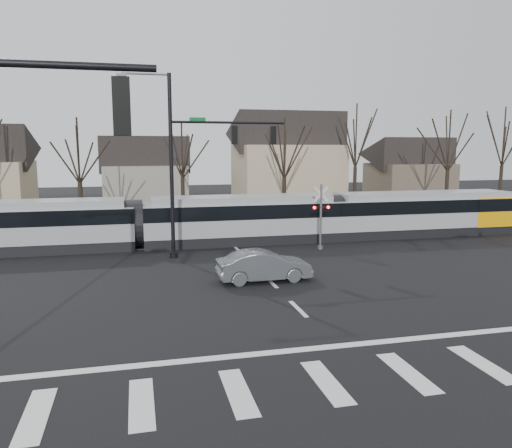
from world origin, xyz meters
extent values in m
plane|color=black|center=(0.00, 0.00, 0.00)|extent=(140.00, 140.00, 0.00)
cube|color=#38331E|center=(0.00, 32.00, 0.01)|extent=(140.00, 28.00, 0.01)
cube|color=silver|center=(-8.40, -4.00, 0.01)|extent=(0.60, 2.60, 0.01)
cube|color=silver|center=(-6.00, -4.00, 0.01)|extent=(0.60, 2.60, 0.01)
cube|color=silver|center=(-3.60, -4.00, 0.01)|extent=(0.60, 2.60, 0.01)
cube|color=silver|center=(-1.20, -4.00, 0.01)|extent=(0.60, 2.60, 0.01)
cube|color=silver|center=(1.20, -4.00, 0.01)|extent=(0.60, 2.60, 0.01)
cube|color=silver|center=(3.60, -4.00, 0.01)|extent=(0.60, 2.60, 0.01)
cube|color=silver|center=(0.00, -1.80, 0.01)|extent=(28.00, 0.35, 0.01)
cube|color=silver|center=(0.00, 2.00, 0.01)|extent=(0.18, 2.00, 0.01)
cube|color=silver|center=(0.00, 6.00, 0.01)|extent=(0.18, 2.00, 0.01)
cube|color=silver|center=(0.00, 10.00, 0.01)|extent=(0.18, 2.00, 0.01)
cube|color=silver|center=(0.00, 14.00, 0.01)|extent=(0.18, 2.00, 0.01)
cube|color=silver|center=(0.00, 18.00, 0.01)|extent=(0.18, 2.00, 0.01)
cube|color=silver|center=(0.00, 22.00, 0.01)|extent=(0.18, 2.00, 0.01)
cube|color=silver|center=(0.00, 26.00, 0.01)|extent=(0.18, 2.00, 0.01)
cube|color=silver|center=(0.00, 30.00, 0.01)|extent=(0.18, 2.00, 0.01)
cube|color=#59595E|center=(0.00, 15.10, 0.03)|extent=(90.00, 0.12, 0.06)
cube|color=#59595E|center=(0.00, 16.50, 0.03)|extent=(90.00, 0.12, 0.06)
cube|color=gray|center=(-13.00, 16.00, 1.54)|extent=(13.75, 2.96, 3.09)
cube|color=black|center=(-13.00, 16.00, 2.17)|extent=(13.77, 3.00, 0.90)
cube|color=gray|center=(0.75, 16.00, 1.54)|extent=(12.69, 2.96, 3.09)
cube|color=black|center=(0.75, 16.00, 2.17)|extent=(12.71, 3.00, 0.90)
cube|color=gray|center=(13.97, 16.00, 1.54)|extent=(13.75, 2.96, 3.09)
cube|color=black|center=(13.97, 16.00, 2.17)|extent=(13.77, 3.00, 0.90)
cube|color=#FFAA07|center=(19.15, 16.00, 1.64)|extent=(3.38, 3.03, 2.06)
imported|color=#4E5155|center=(-0.25, 6.34, 0.72)|extent=(1.67, 4.44, 1.45)
cube|color=black|center=(-6.15, -6.00, 6.90)|extent=(0.32, 0.32, 1.05)
sphere|color=#FF0C07|center=(-6.15, -6.00, 7.23)|extent=(0.22, 0.22, 0.22)
cylinder|color=black|center=(-4.00, 12.50, 5.10)|extent=(0.22, 0.22, 10.20)
cylinder|color=black|center=(-4.00, 12.50, 0.15)|extent=(0.44, 0.44, 0.30)
cylinder|color=black|center=(-0.75, 12.50, 7.60)|extent=(6.50, 0.14, 0.14)
cube|color=#0C5926|center=(-2.50, 12.50, 7.75)|extent=(0.90, 0.03, 0.22)
cube|color=black|center=(-0.42, 12.50, 6.90)|extent=(0.32, 0.32, 1.05)
sphere|color=#FF0C07|center=(-0.42, 12.50, 7.23)|extent=(0.22, 0.22, 0.22)
cube|color=black|center=(1.85, 12.50, 6.90)|extent=(0.32, 0.32, 1.05)
sphere|color=#FF0C07|center=(1.85, 12.50, 7.23)|extent=(0.22, 0.22, 0.22)
cube|color=#59595B|center=(-6.50, 12.50, 10.02)|extent=(0.55, 0.22, 0.14)
cylinder|color=#59595B|center=(5.00, 12.80, 2.00)|extent=(0.14, 0.14, 4.00)
cylinder|color=#59595B|center=(5.00, 12.80, 0.10)|extent=(0.36, 0.36, 0.20)
cube|color=silver|center=(5.00, 12.80, 3.40)|extent=(0.95, 0.04, 0.95)
cube|color=silver|center=(5.00, 12.80, 3.40)|extent=(0.95, 0.04, 0.95)
cube|color=black|center=(5.00, 12.80, 2.60)|extent=(1.00, 0.10, 0.12)
sphere|color=#FF0C07|center=(4.55, 12.72, 2.60)|extent=(0.18, 0.18, 0.18)
sphere|color=#FF0C07|center=(5.45, 12.72, 2.60)|extent=(0.18, 0.18, 0.18)
cube|color=gray|center=(-5.00, 36.00, 2.25)|extent=(8.00, 7.00, 4.50)
cube|color=tan|center=(9.00, 33.00, 3.25)|extent=(10.00, 8.00, 6.50)
cube|color=brown|center=(24.00, 35.00, 2.25)|extent=(8.00, 7.00, 4.50)
camera|label=1|loc=(-5.94, -15.69, 6.14)|focal=35.00mm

